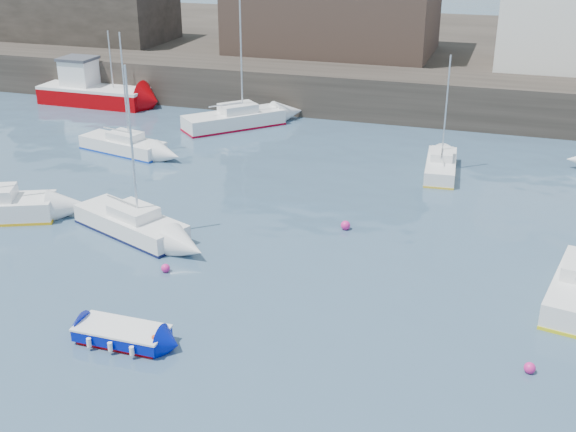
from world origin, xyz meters
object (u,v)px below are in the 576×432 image
(fishing_boat, at_px, (92,90))
(buoy_mid, at_px, (529,372))
(blue_dinghy, at_px, (122,334))
(sailboat_b, at_px, (131,223))
(sailboat_e, at_px, (123,145))
(buoy_far, at_px, (345,229))
(sailboat_f, at_px, (441,166))
(sailboat_h, at_px, (234,119))
(buoy_near, at_px, (166,272))

(fishing_boat, bearing_deg, buoy_mid, -39.11)
(blue_dinghy, xyz_separation_m, sailboat_b, (-4.14, 8.14, 0.17))
(sailboat_e, bearing_deg, buoy_far, -24.36)
(fishing_boat, bearing_deg, sailboat_f, -16.11)
(sailboat_h, bearing_deg, blue_dinghy, -76.78)
(sailboat_h, bearing_deg, sailboat_e, -122.38)
(blue_dinghy, height_order, fishing_boat, fishing_boat)
(blue_dinghy, height_order, sailboat_h, sailboat_h)
(sailboat_f, bearing_deg, sailboat_e, -173.88)
(sailboat_b, xyz_separation_m, buoy_near, (3.19, -2.97, -0.51))
(blue_dinghy, bearing_deg, buoy_far, 66.23)
(fishing_boat, xyz_separation_m, sailboat_b, (14.47, -20.24, -0.56))
(fishing_boat, distance_m, sailboat_e, 12.76)
(sailboat_b, xyz_separation_m, sailboat_h, (-1.87, 17.46, 0.07))
(fishing_boat, relative_size, buoy_near, 23.04)
(sailboat_b, bearing_deg, blue_dinghy, -63.02)
(buoy_near, bearing_deg, sailboat_b, 137.04)
(sailboat_b, xyz_separation_m, sailboat_f, (12.51, 12.45, -0.05))
(buoy_far, bearing_deg, sailboat_h, 128.24)
(sailboat_h, relative_size, buoy_far, 20.06)
(sailboat_f, height_order, buoy_mid, sailboat_f)
(blue_dinghy, xyz_separation_m, sailboat_h, (-6.02, 25.61, 0.24))
(blue_dinghy, distance_m, fishing_boat, 33.95)
(blue_dinghy, height_order, buoy_mid, blue_dinghy)
(sailboat_b, xyz_separation_m, buoy_far, (9.22, 3.39, -0.51))
(fishing_boat, distance_m, buoy_near, 29.19)
(buoy_near, distance_m, buoy_mid, 14.53)
(buoy_far, bearing_deg, sailboat_f, 70.05)
(fishing_boat, distance_m, sailboat_h, 12.91)
(sailboat_h, bearing_deg, buoy_near, -76.08)
(sailboat_f, xyz_separation_m, buoy_far, (-3.29, -9.06, -0.46))
(sailboat_b, relative_size, buoy_near, 21.39)
(sailboat_e, bearing_deg, sailboat_f, 6.12)
(sailboat_e, bearing_deg, buoy_near, -54.61)
(sailboat_f, height_order, sailboat_h, sailboat_h)
(fishing_boat, height_order, buoy_mid, fishing_boat)
(sailboat_b, distance_m, buoy_far, 9.84)
(sailboat_f, bearing_deg, buoy_near, -121.14)
(sailboat_e, height_order, sailboat_h, sailboat_h)
(sailboat_b, bearing_deg, fishing_boat, 125.55)
(sailboat_e, distance_m, buoy_far, 17.08)
(sailboat_e, bearing_deg, buoy_mid, -34.16)
(buoy_mid, bearing_deg, buoy_near, 169.13)
(fishing_boat, height_order, buoy_near, fishing_boat)
(sailboat_b, bearing_deg, buoy_near, -42.96)
(sailboat_b, bearing_deg, sailboat_e, 121.25)
(buoy_near, height_order, buoy_mid, buoy_mid)
(fishing_boat, bearing_deg, blue_dinghy, -56.75)
(sailboat_h, height_order, buoy_far, sailboat_h)
(sailboat_e, bearing_deg, sailboat_h, 57.62)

